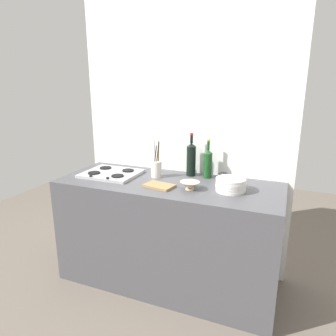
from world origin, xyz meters
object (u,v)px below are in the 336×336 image
object	(u,v)px
wine_bottle_leftmost	(208,163)
mixing_bowl	(190,185)
plate_stack	(231,185)
stovetop_hob	(111,173)
utensil_crock	(156,168)
wine_bottle_mid_left	(191,159)
cutting_board	(159,186)
condiment_jar_front	(223,178)

from	to	relation	value
wine_bottle_leftmost	mixing_bowl	size ratio (longest dim) A/B	2.20
plate_stack	wine_bottle_leftmost	xyz separation A→B (m)	(-0.25, 0.27, 0.08)
wine_bottle_leftmost	plate_stack	bearing A→B (deg)	-47.18
stovetop_hob	wine_bottle_leftmost	size ratio (longest dim) A/B	1.42
stovetop_hob	utensil_crock	bearing A→B (deg)	13.35
wine_bottle_leftmost	wine_bottle_mid_left	distance (m)	0.15
mixing_bowl	cutting_board	bearing A→B (deg)	-172.99
mixing_bowl	wine_bottle_mid_left	bearing A→B (deg)	106.69
plate_stack	wine_bottle_leftmost	distance (m)	0.37
cutting_board	condiment_jar_front	bearing A→B (deg)	35.13
wine_bottle_leftmost	utensil_crock	bearing A→B (deg)	-160.34
utensil_crock	condiment_jar_front	xyz separation A→B (m)	(0.56, 0.07, -0.04)
stovetop_hob	cutting_board	xyz separation A→B (m)	(0.52, -0.14, -0.00)
wine_bottle_leftmost	stovetop_hob	bearing A→B (deg)	-163.38
wine_bottle_leftmost	cutting_board	distance (m)	0.48
stovetop_hob	wine_bottle_mid_left	distance (m)	0.71
utensil_crock	wine_bottle_mid_left	bearing A→B (deg)	30.91
wine_bottle_mid_left	condiment_jar_front	distance (m)	0.33
utensil_crock	cutting_board	size ratio (longest dim) A/B	1.46
mixing_bowl	utensil_crock	bearing A→B (deg)	150.96
mixing_bowl	cutting_board	size ratio (longest dim) A/B	0.67
utensil_crock	cutting_board	distance (m)	0.27
wine_bottle_leftmost	cutting_board	bearing A→B (deg)	-126.51
cutting_board	wine_bottle_leftmost	bearing A→B (deg)	53.49
wine_bottle_leftmost	utensil_crock	xyz separation A→B (m)	(-0.41, -0.15, -0.05)
wine_bottle_leftmost	cutting_board	world-z (taller)	wine_bottle_leftmost
stovetop_hob	plate_stack	xyz separation A→B (m)	(1.05, -0.03, 0.04)
wine_bottle_mid_left	utensil_crock	size ratio (longest dim) A/B	1.14
utensil_crock	cutting_board	world-z (taller)	utensil_crock
condiment_jar_front	cutting_board	distance (m)	0.52
wine_bottle_mid_left	condiment_jar_front	world-z (taller)	wine_bottle_mid_left
plate_stack	condiment_jar_front	distance (m)	0.22
wine_bottle_leftmost	utensil_crock	world-z (taller)	wine_bottle_leftmost
condiment_jar_front	utensil_crock	bearing A→B (deg)	-172.90
mixing_bowl	plate_stack	bearing A→B (deg)	15.21
plate_stack	wine_bottle_mid_left	world-z (taller)	wine_bottle_mid_left
wine_bottle_mid_left	utensil_crock	bearing A→B (deg)	-149.09
condiment_jar_front	mixing_bowl	bearing A→B (deg)	-125.02
stovetop_hob	condiment_jar_front	distance (m)	0.96
wine_bottle_leftmost	condiment_jar_front	bearing A→B (deg)	-27.07
utensil_crock	stovetop_hob	bearing A→B (deg)	-166.65
mixing_bowl	condiment_jar_front	size ratio (longest dim) A/B	1.95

